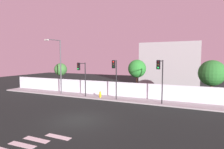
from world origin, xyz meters
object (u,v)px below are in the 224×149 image
Objects in this scene: traffic_light_left at (160,72)px; roadside_tree_midright at (212,73)px; traffic_light_right at (82,72)px; roadside_tree_leftmost at (61,70)px; traffic_light_center at (115,71)px; roadside_tree_midleft at (137,69)px; street_lamp_curbside at (59,62)px; fire_hydrant at (100,94)px.

roadside_tree_midright is (4.96, 4.36, -0.24)m from traffic_light_left.
traffic_light_right is 1.01× the size of roadside_tree_leftmost.
traffic_light_center is at bearing -157.60° from roadside_tree_midright.
roadside_tree_leftmost is at bearing 180.00° from roadside_tree_midright.
roadside_tree_midleft reaches higher than roadside_tree_midright.
traffic_light_left is at bearing -138.68° from roadside_tree_midright.
traffic_light_left is 0.64× the size of street_lamp_curbside.
roadside_tree_leftmost is (-2.71, 3.64, -1.22)m from street_lamp_curbside.
roadside_tree_midright is (12.32, 3.32, 2.75)m from fire_hydrant.
traffic_light_right is (-4.42, -0.01, -0.21)m from traffic_light_center.
traffic_light_right is (-9.49, 0.22, -0.25)m from traffic_light_left.
roadside_tree_midleft is at bearing 35.42° from traffic_light_right.
street_lamp_curbside is 18.74m from roadside_tree_midright.
fire_hydrant is at bearing -20.82° from roadside_tree_leftmost.
street_lamp_curbside is 1.52× the size of roadside_tree_midright.
traffic_light_right is 0.59× the size of street_lamp_curbside.
roadside_tree_midright is (14.45, 4.15, 0.01)m from traffic_light_right.
traffic_light_right is at bearing -32.11° from roadside_tree_leftmost.
traffic_light_right is 3.57m from fire_hydrant.
traffic_light_right is 7.16m from roadside_tree_midleft.
traffic_light_center is at bearing 0.16° from traffic_light_right.
roadside_tree_midright is (10.03, 4.13, -0.20)m from traffic_light_center.
traffic_light_center reaches higher than traffic_light_right.
roadside_tree_leftmost is (-11.03, 4.13, -0.28)m from traffic_light_center.
roadside_tree_midleft reaches higher than roadside_tree_leftmost.
street_lamp_curbside reaches higher than roadside_tree_midright.
traffic_light_left is at bearing -50.00° from roadside_tree_midleft.
roadside_tree_midright is at bearing -0.00° from roadside_tree_leftmost.
street_lamp_curbside is 7.19m from fire_hydrant.
street_lamp_curbside is 1.71× the size of roadside_tree_leftmost.
roadside_tree_midleft is (1.41, 4.13, 0.11)m from traffic_light_center.
roadside_tree_midleft is (3.70, 3.32, 3.07)m from fire_hydrant.
fire_hydrant is 5.84m from roadside_tree_midleft.
roadside_tree_leftmost is at bearing 159.45° from traffic_light_center.
street_lamp_curbside is (-8.32, 0.49, 0.94)m from traffic_light_center.
roadside_tree_leftmost is at bearing 180.00° from roadside_tree_midleft.
street_lamp_curbside is at bearing 176.62° from traffic_light_center.
traffic_light_right is 7.80m from roadside_tree_leftmost.
traffic_light_center is 0.64× the size of street_lamp_curbside.
traffic_light_left reaches higher than traffic_light_right.
roadside_tree_midright is at bearing 22.40° from traffic_light_center.
traffic_light_right reaches higher than roadside_tree_leftmost.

